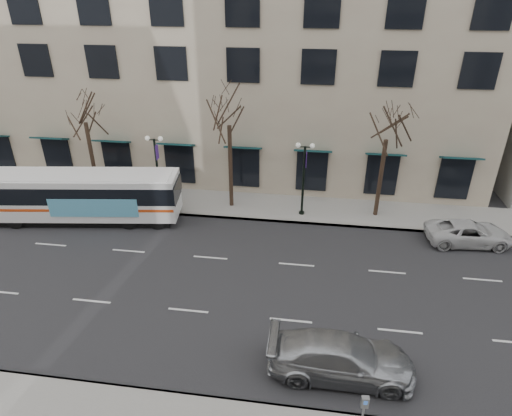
% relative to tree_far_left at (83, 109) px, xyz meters
% --- Properties ---
extents(ground, '(160.00, 160.00, 0.00)m').
position_rel_tree_far_left_xyz_m(ground, '(10.00, -8.80, -6.70)').
color(ground, black).
rests_on(ground, ground).
extents(sidewalk_far, '(80.00, 4.00, 0.15)m').
position_rel_tree_far_left_xyz_m(sidewalk_far, '(15.00, 0.20, -6.62)').
color(sidewalk_far, gray).
rests_on(sidewalk_far, ground).
extents(building_hotel, '(40.00, 20.00, 24.00)m').
position_rel_tree_far_left_xyz_m(building_hotel, '(8.00, 12.20, 5.30)').
color(building_hotel, tan).
rests_on(building_hotel, ground).
extents(tree_far_left, '(3.60, 3.60, 8.34)m').
position_rel_tree_far_left_xyz_m(tree_far_left, '(0.00, 0.00, 0.00)').
color(tree_far_left, black).
rests_on(tree_far_left, ground).
extents(tree_far_mid, '(3.60, 3.60, 8.55)m').
position_rel_tree_far_left_xyz_m(tree_far_mid, '(10.00, 0.00, 0.21)').
color(tree_far_mid, black).
rests_on(tree_far_mid, ground).
extents(tree_far_right, '(3.60, 3.60, 8.06)m').
position_rel_tree_far_left_xyz_m(tree_far_right, '(20.00, 0.00, -0.28)').
color(tree_far_right, black).
rests_on(tree_far_right, ground).
extents(lamp_post_left, '(1.22, 0.45, 5.21)m').
position_rel_tree_far_left_xyz_m(lamp_post_left, '(5.01, -0.60, -3.75)').
color(lamp_post_left, black).
rests_on(lamp_post_left, ground).
extents(lamp_post_right, '(1.22, 0.45, 5.21)m').
position_rel_tree_far_left_xyz_m(lamp_post_right, '(15.01, -0.60, -3.75)').
color(lamp_post_right, black).
rests_on(lamp_post_right, ground).
extents(city_bus, '(12.61, 4.29, 3.35)m').
position_rel_tree_far_left_xyz_m(city_bus, '(0.90, -3.20, -4.87)').
color(city_bus, white).
rests_on(city_bus, ground).
extents(silver_car, '(5.88, 2.41, 1.70)m').
position_rel_tree_far_left_xyz_m(silver_car, '(17.17, -13.86, -5.85)').
color(silver_car, '#A1A4A8').
rests_on(silver_car, ground).
extents(white_pickup, '(5.20, 2.74, 1.40)m').
position_rel_tree_far_left_xyz_m(white_pickup, '(25.22, -2.68, -6.00)').
color(white_pickup, silver).
rests_on(white_pickup, ground).
extents(pay_station, '(0.28, 0.20, 1.25)m').
position_rel_tree_far_left_xyz_m(pay_station, '(17.89, -16.10, -5.64)').
color(pay_station, slate).
rests_on(pay_station, sidewalk_near).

